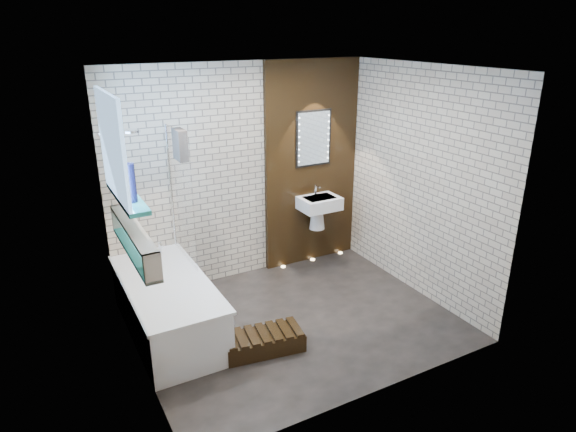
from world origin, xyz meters
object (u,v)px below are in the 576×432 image
bathtub (168,306)px  bath_screen (181,197)px  walnut_step (263,342)px  led_mirror (314,138)px  washbasin (319,208)px

bathtub → bath_screen: bath_screen is taller
bath_screen → walnut_step: size_ratio=1.82×
bathtub → led_mirror: size_ratio=2.49×
washbasin → led_mirror: (0.00, 0.16, 0.86)m
led_mirror → walnut_step: led_mirror is taller
led_mirror → bathtub: bearing=-160.2°
bath_screen → washbasin: size_ratio=2.41×
bath_screen → led_mirror: size_ratio=2.00×
bathtub → bath_screen: bearing=51.1°
bathtub → led_mirror: led_mirror is taller
bathtub → bath_screen: size_ratio=1.24×
bathtub → bath_screen: (0.35, 0.44, 0.99)m
bathtub → walnut_step: bearing=-46.7°
bathtub → washbasin: 2.32m
bath_screen → led_mirror: led_mirror is taller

